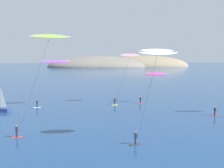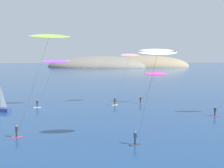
{
  "view_description": "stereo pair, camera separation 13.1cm",
  "coord_description": "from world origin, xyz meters",
  "views": [
    {
      "loc": [
        -3.42,
        -22.84,
        11.51
      ],
      "look_at": [
        0.69,
        27.71,
        5.86
      ],
      "focal_mm": 45.0,
      "sensor_mm": 36.0,
      "label": 1
    },
    {
      "loc": [
        -3.29,
        -22.85,
        11.51
      ],
      "look_at": [
        0.69,
        27.71,
        5.86
      ],
      "focal_mm": 45.0,
      "sensor_mm": 36.0,
      "label": 2
    }
  ],
  "objects": [
    {
      "name": "kitesurfer_magenta",
      "position": [
        11.11,
        38.86,
        6.27
      ],
      "size": [
        6.77,
        1.94,
        7.22
      ],
      "color": "red",
      "rests_on": "ground"
    },
    {
      "name": "headland_island",
      "position": [
        18.98,
        209.14,
        0.0
      ],
      "size": [
        118.51,
        51.29,
        18.62
      ],
      "color": "slate",
      "rests_on": "ground"
    },
    {
      "name": "kitesurfer_lime",
      "position": [
        -9.12,
        16.53,
        12.85
      ],
      "size": [
        8.31,
        3.08,
        14.17
      ],
      "color": "red",
      "rests_on": "ground"
    },
    {
      "name": "kitesurfer_white",
      "position": [
        4.85,
        11.36,
        10.85
      ],
      "size": [
        6.17,
        2.24,
        12.09
      ],
      "color": "#2D2D33",
      "rests_on": "ground"
    },
    {
      "name": "kitesurfer_pink",
      "position": [
        5.2,
        38.88,
        10.11
      ],
      "size": [
        6.61,
        2.78,
        11.42
      ],
      "color": "yellow",
      "rests_on": "ground"
    },
    {
      "name": "kitesurfer_purple",
      "position": [
        -10.71,
        37.06,
        9.19
      ],
      "size": [
        8.03,
        2.54,
        10.1
      ],
      "color": "silver",
      "rests_on": "ground"
    }
  ]
}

